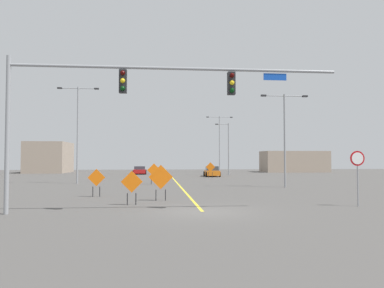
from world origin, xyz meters
name	(u,v)px	position (x,y,z in m)	size (l,w,h in m)	color
ground	(202,212)	(0.00, 0.00, 0.00)	(134.47, 134.47, 0.00)	#4C4947
road_centre_stripe	(170,175)	(0.00, 37.35, 0.00)	(0.16, 74.70, 0.01)	yellow
traffic_signal_assembly	(127,94)	(-3.45, -0.01, 5.35)	(15.02, 0.44, 6.95)	gray
stop_sign	(358,167)	(8.07, 1.12, 1.97)	(0.76, 0.07, 2.81)	gray
street_lamp_near_left	(78,127)	(-9.69, 20.35, 5.52)	(3.96, 0.24, 9.42)	gray
street_lamp_near_right	(285,131)	(8.71, 13.76, 4.72)	(4.05, 0.24, 7.88)	gray
street_lamp_mid_right	(220,139)	(9.12, 48.86, 5.84)	(4.71, 0.24, 9.92)	gray
street_lamp_far_left	(227,146)	(8.54, 38.43, 4.28)	(2.08, 0.24, 7.70)	gray
construction_sign_left_shoulder	(161,178)	(-1.84, 4.67, 1.28)	(1.40, 0.08, 2.06)	orange
construction_sign_median_far	(154,171)	(-2.29, 18.58, 1.24)	(1.26, 0.14, 1.96)	orange
construction_sign_left_lane	(96,179)	(-5.86, 7.29, 1.11)	(1.10, 0.10, 1.76)	orange
construction_sign_right_shoulder	(210,168)	(4.72, 29.85, 1.25)	(1.18, 0.11, 1.96)	orange
construction_sign_median_near	(132,184)	(-3.37, 2.77, 1.11)	(1.14, 0.05, 1.78)	orange
car_orange_near	(212,172)	(5.51, 33.94, 0.63)	(2.08, 4.42, 1.39)	orange
car_red_approaching	(140,170)	(-4.61, 42.63, 0.58)	(2.14, 4.57, 1.23)	red
roadside_building_west	(49,157)	(-20.51, 50.43, 2.62)	(6.49, 8.90, 5.25)	gray
roadside_building_east	(294,162)	(22.87, 49.30, 1.88)	(11.41, 5.54, 3.76)	gray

